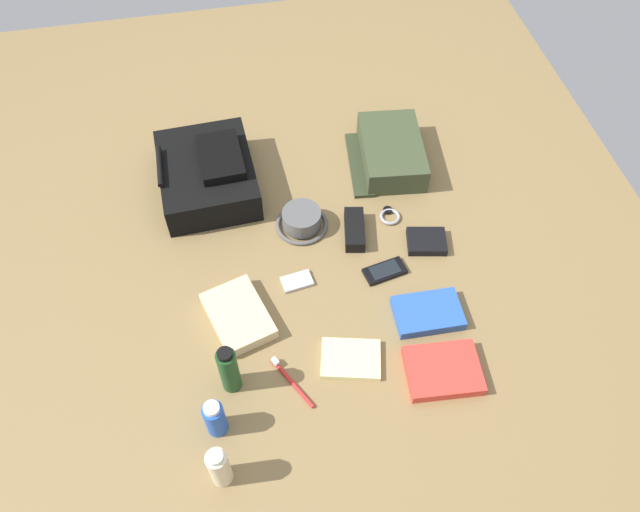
% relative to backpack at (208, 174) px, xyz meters
% --- Properties ---
extents(ground_plane, '(2.64, 2.02, 0.02)m').
position_rel_backpack_xyz_m(ground_plane, '(-0.36, -0.28, -0.07)').
color(ground_plane, olive).
rests_on(ground_plane, ground).
extents(backpack, '(0.36, 0.29, 0.13)m').
position_rel_backpack_xyz_m(backpack, '(0.00, 0.00, 0.00)').
color(backpack, black).
rests_on(backpack, ground_plane).
extents(toiletry_pouch, '(0.31, 0.26, 0.09)m').
position_rel_backpack_xyz_m(toiletry_pouch, '(-0.00, -0.57, -0.02)').
color(toiletry_pouch, '#384228').
rests_on(toiletry_pouch, ground_plane).
extents(bucket_hat, '(0.15, 0.15, 0.06)m').
position_rel_backpack_xyz_m(bucket_hat, '(-0.21, -0.25, -0.03)').
color(bucket_hat, '#535353').
rests_on(bucket_hat, ground_plane).
extents(lotion_bottle, '(0.05, 0.05, 0.14)m').
position_rel_backpack_xyz_m(lotion_bottle, '(-0.90, 0.06, 0.01)').
color(lotion_bottle, beige).
rests_on(lotion_bottle, ground_plane).
extents(deodorant_spray, '(0.05, 0.05, 0.12)m').
position_rel_backpack_xyz_m(deodorant_spray, '(-0.78, 0.06, 0.00)').
color(deodorant_spray, blue).
rests_on(deodorant_spray, ground_plane).
extents(shampoo_bottle, '(0.05, 0.05, 0.17)m').
position_rel_backpack_xyz_m(shampoo_bottle, '(-0.67, 0.01, 0.02)').
color(shampoo_bottle, '#19471E').
rests_on(shampoo_bottle, ground_plane).
extents(paperback_novel, '(0.16, 0.19, 0.03)m').
position_rel_backpack_xyz_m(paperback_novel, '(-0.75, -0.51, -0.04)').
color(paperback_novel, red).
rests_on(paperback_novel, ground_plane).
extents(travel_guidebook, '(0.12, 0.18, 0.03)m').
position_rel_backpack_xyz_m(travel_guidebook, '(-0.58, -0.52, -0.04)').
color(travel_guidebook, blue).
rests_on(travel_guidebook, ground_plane).
extents(cell_phone, '(0.08, 0.13, 0.01)m').
position_rel_backpack_xyz_m(cell_phone, '(-0.42, -0.45, -0.05)').
color(cell_phone, black).
rests_on(cell_phone, ground_plane).
extents(media_player, '(0.06, 0.09, 0.01)m').
position_rel_backpack_xyz_m(media_player, '(-0.41, -0.20, -0.05)').
color(media_player, '#B7B7BC').
rests_on(media_player, ground_plane).
extents(wristwatch, '(0.07, 0.06, 0.01)m').
position_rel_backpack_xyz_m(wristwatch, '(-0.23, -0.51, -0.05)').
color(wristwatch, '#99999E').
rests_on(wristwatch, ground_plane).
extents(toothbrush, '(0.15, 0.09, 0.02)m').
position_rel_backpack_xyz_m(toothbrush, '(-0.69, -0.13, -0.05)').
color(toothbrush, red).
rests_on(toothbrush, ground_plane).
extents(wallet, '(0.11, 0.13, 0.02)m').
position_rel_backpack_xyz_m(wallet, '(-0.35, -0.59, -0.04)').
color(wallet, black).
rests_on(wallet, ground_plane).
extents(notepad, '(0.14, 0.17, 0.02)m').
position_rel_backpack_xyz_m(notepad, '(-0.67, -0.29, -0.05)').
color(notepad, beige).
rests_on(notepad, ground_plane).
extents(folded_towel, '(0.23, 0.19, 0.04)m').
position_rel_backpack_xyz_m(folded_towel, '(-0.49, -0.03, -0.04)').
color(folded_towel, beige).
rests_on(folded_towel, ground_plane).
extents(sunglasses_case, '(0.15, 0.08, 0.04)m').
position_rel_backpack_xyz_m(sunglasses_case, '(-0.27, -0.40, -0.04)').
color(sunglasses_case, black).
rests_on(sunglasses_case, ground_plane).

